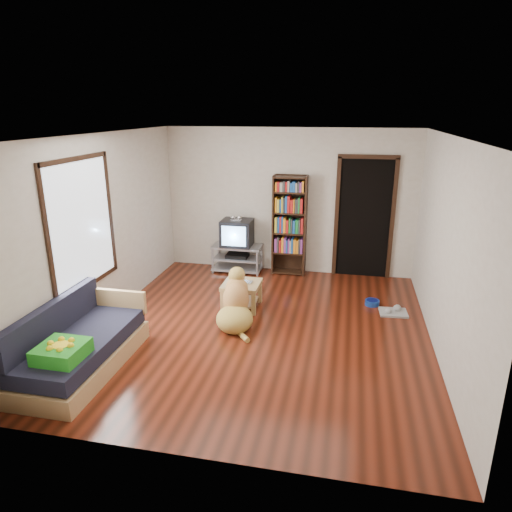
% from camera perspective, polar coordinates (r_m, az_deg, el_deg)
% --- Properties ---
extents(ground, '(5.00, 5.00, 0.00)m').
position_cam_1_polar(ground, '(6.37, 0.66, -9.16)').
color(ground, '#5D1F10').
rests_on(ground, ground).
extents(ceiling, '(5.00, 5.00, 0.00)m').
position_cam_1_polar(ceiling, '(5.68, 0.76, 14.88)').
color(ceiling, white).
rests_on(ceiling, ground).
extents(wall_back, '(4.50, 0.00, 4.50)m').
position_cam_1_polar(wall_back, '(8.30, 4.07, 6.77)').
color(wall_back, beige).
rests_on(wall_back, ground).
extents(wall_front, '(4.50, 0.00, 4.50)m').
position_cam_1_polar(wall_front, '(3.63, -7.03, -8.45)').
color(wall_front, beige).
rests_on(wall_front, ground).
extents(wall_left, '(0.00, 5.00, 5.00)m').
position_cam_1_polar(wall_left, '(6.69, -18.60, 3.12)').
color(wall_left, beige).
rests_on(wall_left, ground).
extents(wall_right, '(0.00, 5.00, 5.00)m').
position_cam_1_polar(wall_right, '(5.91, 22.65, 0.78)').
color(wall_right, beige).
rests_on(wall_right, ground).
extents(green_cushion, '(0.47, 0.47, 0.15)m').
position_cam_1_polar(green_cushion, '(5.25, -23.12, -10.93)').
color(green_cushion, '#1B9626').
rests_on(green_cushion, sofa).
extents(laptop, '(0.33, 0.23, 0.02)m').
position_cam_1_polar(laptop, '(6.86, -1.87, -3.36)').
color(laptop, silver).
rests_on(laptop, coffee_table).
extents(dog_bowl, '(0.22, 0.22, 0.08)m').
position_cam_1_polar(dog_bowl, '(7.32, 14.31, -5.67)').
color(dog_bowl, navy).
rests_on(dog_bowl, ground).
extents(grey_rag, '(0.42, 0.35, 0.03)m').
position_cam_1_polar(grey_rag, '(7.13, 16.78, -6.78)').
color(grey_rag, '#A0A0A0').
rests_on(grey_rag, ground).
extents(window, '(0.03, 1.46, 1.70)m').
position_cam_1_polar(window, '(6.22, -20.92, 3.71)').
color(window, white).
rests_on(window, wall_left).
extents(doorway, '(1.03, 0.05, 2.19)m').
position_cam_1_polar(doorway, '(8.25, 13.39, 4.97)').
color(doorway, black).
rests_on(doorway, wall_back).
extents(tv_stand, '(0.90, 0.45, 0.50)m').
position_cam_1_polar(tv_stand, '(8.48, -2.35, -0.14)').
color(tv_stand, '#99999E').
rests_on(tv_stand, ground).
extents(crt_tv, '(0.55, 0.52, 0.58)m').
position_cam_1_polar(crt_tv, '(8.37, -2.35, 2.99)').
color(crt_tv, black).
rests_on(crt_tv, tv_stand).
extents(bookshelf, '(0.60, 0.30, 1.80)m').
position_cam_1_polar(bookshelf, '(8.20, 4.22, 4.49)').
color(bookshelf, black).
rests_on(bookshelf, ground).
extents(sofa, '(0.80, 1.80, 0.80)m').
position_cam_1_polar(sofa, '(5.77, -21.13, -10.64)').
color(sofa, tan).
rests_on(sofa, ground).
extents(coffee_table, '(0.55, 0.55, 0.40)m').
position_cam_1_polar(coffee_table, '(6.93, -1.80, -4.29)').
color(coffee_table, tan).
rests_on(coffee_table, ground).
extents(dog, '(0.58, 0.95, 0.81)m').
position_cam_1_polar(dog, '(6.38, -2.56, -6.19)').
color(dog, '#B39744').
rests_on(dog, ground).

